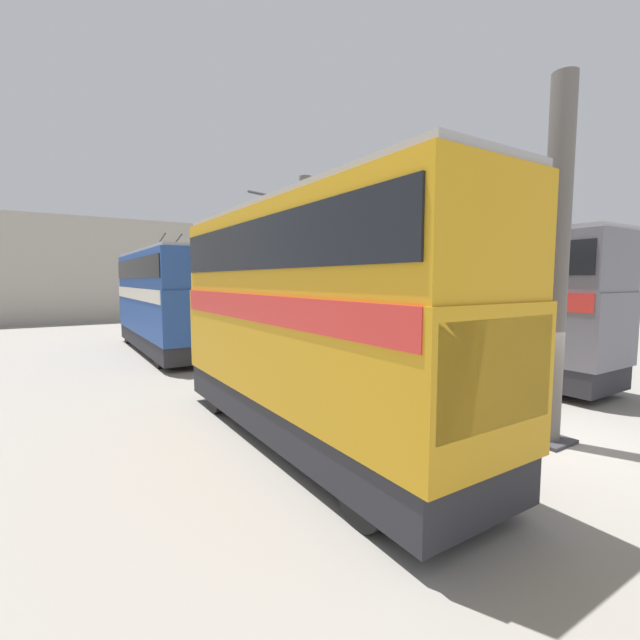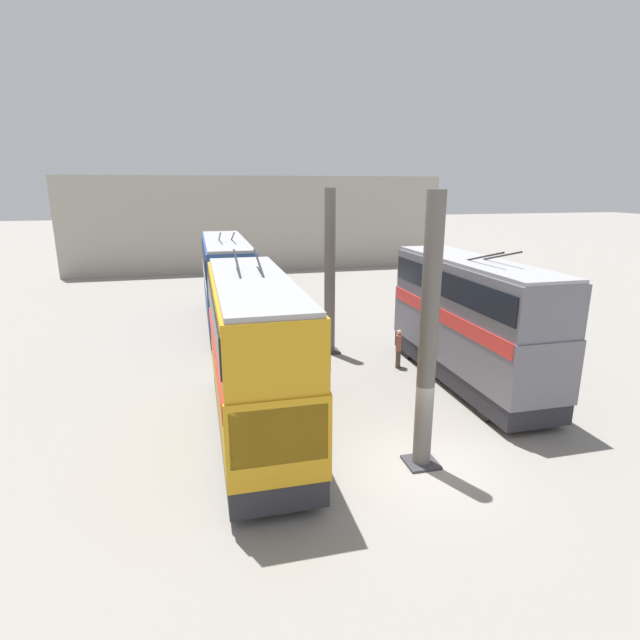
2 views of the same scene
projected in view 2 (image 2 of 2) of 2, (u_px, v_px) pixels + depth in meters
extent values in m
plane|color=gray|center=(423.00, 466.00, 14.71)|extent=(240.00, 240.00, 0.00)
cube|color=#A8A093|center=(261.00, 224.00, 47.23)|extent=(0.50, 36.00, 8.87)
cylinder|color=#605B56|center=(428.00, 337.00, 13.79)|extent=(0.52, 0.52, 7.90)
cube|color=#333338|center=(421.00, 462.00, 14.81)|extent=(0.94, 0.94, 0.08)
cylinder|color=#605B56|center=(330.00, 273.00, 23.74)|extent=(0.52, 0.52, 7.90)
cube|color=#333338|center=(329.00, 351.00, 24.76)|extent=(0.94, 0.94, 0.08)
cylinder|color=black|center=(449.00, 345.00, 24.27)|extent=(0.94, 0.30, 0.94)
cylinder|color=black|center=(409.00, 349.00, 23.79)|extent=(0.94, 0.30, 0.94)
cylinder|color=black|center=(538.00, 401.00, 17.97)|extent=(0.94, 0.30, 0.94)
cylinder|color=black|center=(486.00, 407.00, 17.48)|extent=(0.94, 0.30, 0.94)
cube|color=#28282D|center=(466.00, 368.00, 20.74)|extent=(9.53, 2.45, 0.76)
cube|color=slate|center=(469.00, 334.00, 20.35)|extent=(9.73, 2.50, 2.23)
cube|color=red|center=(470.00, 314.00, 20.13)|extent=(9.44, 2.54, 0.55)
cube|color=slate|center=(473.00, 286.00, 19.82)|extent=(9.63, 2.43, 1.80)
cube|color=black|center=(473.00, 283.00, 19.80)|extent=(9.34, 2.51, 0.99)
cube|color=#9E9EA3|center=(475.00, 261.00, 19.57)|extent=(9.53, 2.25, 0.14)
cube|color=black|center=(419.00, 303.00, 24.79)|extent=(0.12, 2.30, 1.42)
cylinder|color=#282828|center=(501.00, 256.00, 18.42)|extent=(2.35, 0.07, 0.65)
cylinder|color=#282828|center=(485.00, 257.00, 18.26)|extent=(2.35, 0.07, 0.65)
cylinder|color=black|center=(311.00, 471.00, 13.48)|extent=(1.06, 0.30, 1.06)
cylinder|color=black|center=(233.00, 482.00, 13.00)|extent=(1.06, 0.30, 1.06)
cylinder|color=black|center=(275.00, 382.00, 19.55)|extent=(1.06, 0.30, 1.06)
cylinder|color=black|center=(220.00, 387.00, 19.06)|extent=(1.06, 0.30, 1.06)
cube|color=#28282D|center=(257.00, 416.00, 16.33)|extent=(9.28, 2.45, 0.79)
cube|color=gold|center=(256.00, 373.00, 15.93)|extent=(9.47, 2.50, 2.24)
cube|color=red|center=(255.00, 348.00, 15.71)|extent=(9.19, 2.54, 0.55)
cube|color=gold|center=(254.00, 312.00, 15.40)|extent=(9.38, 2.43, 1.82)
cube|color=black|center=(253.00, 309.00, 15.38)|extent=(9.10, 2.51, 1.00)
cube|color=#9E9EA3|center=(252.00, 280.00, 15.15)|extent=(9.28, 2.25, 0.14)
cube|color=black|center=(279.00, 436.00, 11.49)|extent=(0.12, 2.30, 1.43)
cylinder|color=#282828|center=(259.00, 263.00, 16.24)|extent=(2.35, 0.07, 0.65)
cylinder|color=#282828|center=(237.00, 263.00, 16.08)|extent=(2.35, 0.07, 0.65)
cylinder|color=black|center=(240.00, 301.00, 33.68)|extent=(0.92, 0.30, 0.92)
cylinder|color=black|center=(209.00, 303.00, 33.20)|extent=(0.92, 0.30, 0.92)
cylinder|color=black|center=(254.00, 334.00, 26.10)|extent=(0.92, 0.30, 0.92)
cylinder|color=black|center=(213.00, 337.00, 25.61)|extent=(0.92, 0.30, 0.92)
cube|color=#28282D|center=(229.00, 314.00, 29.51)|extent=(10.87, 2.45, 0.76)
cube|color=#234793|center=(227.00, 290.00, 29.12)|extent=(11.09, 2.50, 2.21)
cube|color=silver|center=(227.00, 276.00, 28.90)|extent=(10.76, 2.54, 0.55)
cube|color=#234793|center=(226.00, 256.00, 28.61)|extent=(10.98, 2.43, 1.68)
cube|color=black|center=(226.00, 255.00, 28.59)|extent=(10.65, 2.51, 0.92)
cube|color=#9E9EA3|center=(225.00, 240.00, 28.38)|extent=(10.87, 2.25, 0.14)
cube|color=black|center=(222.00, 271.00, 34.21)|extent=(0.12, 2.30, 1.41)
cylinder|color=#282828|center=(233.00, 236.00, 27.06)|extent=(2.35, 0.07, 0.65)
cylinder|color=#282828|center=(220.00, 237.00, 26.90)|extent=(2.35, 0.07, 0.65)
cube|color=#2D2D33|center=(316.00, 395.00, 18.78)|extent=(0.35, 0.36, 0.72)
cube|color=beige|center=(316.00, 378.00, 18.61)|extent=(0.46, 0.47, 0.63)
sphere|color=tan|center=(316.00, 368.00, 18.50)|extent=(0.20, 0.20, 0.20)
cube|color=#473D33|center=(398.00, 359.00, 22.58)|extent=(0.36, 0.31, 0.82)
cube|color=#934C42|center=(399.00, 342.00, 22.38)|extent=(0.48, 0.40, 0.72)
sphere|color=tan|center=(399.00, 332.00, 22.26)|extent=(0.23, 0.23, 0.23)
cylinder|color=#933828|center=(319.00, 377.00, 20.30)|extent=(0.60, 0.60, 0.93)
cylinder|color=#933828|center=(319.00, 377.00, 20.30)|extent=(0.63, 0.63, 0.04)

